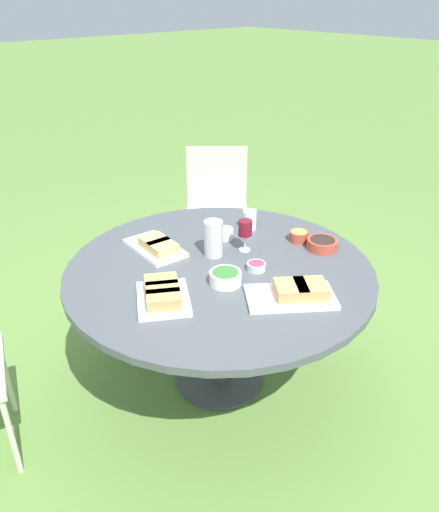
{
  "coord_description": "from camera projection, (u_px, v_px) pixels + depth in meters",
  "views": [
    {
      "loc": [
        -1.56,
        1.38,
        1.89
      ],
      "look_at": [
        0.0,
        0.0,
        0.77
      ],
      "focal_mm": 35.0,
      "sensor_mm": 36.0,
      "label": 1
    }
  ],
  "objects": [
    {
      "name": "platter_bread_main",
      "position": [
        157.0,
        246.0,
        2.53
      ],
      "size": [
        0.36,
        0.22,
        0.07
      ],
      "color": "white",
      "rests_on": "dining_table"
    },
    {
      "name": "water_pitcher",
      "position": [
        213.0,
        238.0,
        2.46
      ],
      "size": [
        0.1,
        0.09,
        0.18
      ],
      "color": "silver",
      "rests_on": "dining_table"
    },
    {
      "name": "bowl_dip_red",
      "position": [
        256.0,
        266.0,
        2.36
      ],
      "size": [
        0.09,
        0.09,
        0.04
      ],
      "color": "silver",
      "rests_on": "dining_table"
    },
    {
      "name": "bowl_salad",
      "position": [
        225.0,
        277.0,
        2.25
      ],
      "size": [
        0.15,
        0.15,
        0.06
      ],
      "color": "white",
      "rests_on": "dining_table"
    },
    {
      "name": "platter_sandwich_side",
      "position": [
        296.0,
        293.0,
        2.14
      ],
      "size": [
        0.4,
        0.43,
        0.07
      ],
      "color": "white",
      "rests_on": "dining_table"
    },
    {
      "name": "bowl_dip_cream",
      "position": [
        224.0,
        233.0,
        2.65
      ],
      "size": [
        0.1,
        0.1,
        0.06
      ],
      "color": "white",
      "rests_on": "dining_table"
    },
    {
      "name": "ground_plane",
      "position": [
        220.0,
        379.0,
        2.73
      ],
      "size": [
        40.0,
        40.0,
        0.0
      ],
      "primitive_type": "plane",
      "color": "#668E42"
    },
    {
      "name": "cup_water_near",
      "position": [
        249.0,
        220.0,
        2.75
      ],
      "size": [
        0.08,
        0.08,
        0.11
      ],
      "color": "silver",
      "rests_on": "dining_table"
    },
    {
      "name": "chair_near_left",
      "position": [
        217.0,
        200.0,
        3.63
      ],
      "size": [
        0.61,
        0.61,
        0.89
      ],
      "color": "beige",
      "rests_on": "ground_plane"
    },
    {
      "name": "dining_table",
      "position": [
        220.0,
        281.0,
        2.43
      ],
      "size": [
        1.48,
        1.48,
        0.71
      ],
      "color": "#4C4C51",
      "rests_on": "ground_plane"
    },
    {
      "name": "wine_glass",
      "position": [
        245.0,
        229.0,
        2.49
      ],
      "size": [
        0.07,
        0.07,
        0.17
      ],
      "color": "silver",
      "rests_on": "dining_table"
    },
    {
      "name": "bowl_fries",
      "position": [
        299.0,
        236.0,
        2.63
      ],
      "size": [
        0.1,
        0.1,
        0.05
      ],
      "color": "#B74733",
      "rests_on": "dining_table"
    },
    {
      "name": "bowl_olives",
      "position": [
        322.0,
        244.0,
        2.55
      ],
      "size": [
        0.16,
        0.16,
        0.05
      ],
      "color": "#B74733",
      "rests_on": "dining_table"
    },
    {
      "name": "platter_charcuterie",
      "position": [
        163.0,
        294.0,
        2.12
      ],
      "size": [
        0.36,
        0.34,
        0.07
      ],
      "color": "white",
      "rests_on": "dining_table"
    }
  ]
}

